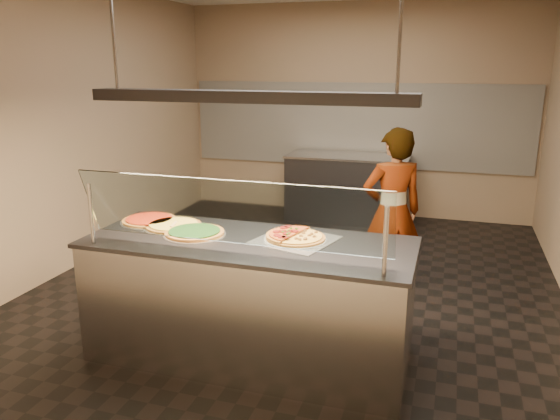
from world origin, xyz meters
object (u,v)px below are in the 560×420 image
(perforated_tray, at_px, (295,239))
(prep_table, at_px, (347,188))
(pizza_cheese, at_px, (174,225))
(sneeze_guard, at_px, (229,213))
(pizza_spatula, at_px, (177,226))
(half_pizza_sausage, at_px, (309,238))
(worker, at_px, (392,212))
(heat_lamp_housing, at_px, (246,97))
(serving_counter, at_px, (249,299))
(half_pizza_pepperoni, at_px, (282,234))
(pizza_tomato, at_px, (150,220))
(pizza_spinach, at_px, (195,232))

(perforated_tray, height_order, prep_table, perforated_tray)
(pizza_cheese, xyz_separation_m, prep_table, (0.66, 3.80, -0.48))
(sneeze_guard, xyz_separation_m, pizza_spatula, (-0.61, 0.42, -0.27))
(half_pizza_sausage, relative_size, worker, 0.29)
(half_pizza_sausage, xyz_separation_m, heat_lamp_housing, (-0.43, -0.11, 0.99))
(serving_counter, distance_m, half_pizza_sausage, 0.66)
(half_pizza_pepperoni, height_order, pizza_cheese, half_pizza_pepperoni)
(sneeze_guard, relative_size, half_pizza_sausage, 4.59)
(pizza_cheese, distance_m, pizza_tomato, 0.27)
(pizza_spinach, distance_m, pizza_cheese, 0.28)
(heat_lamp_housing, bearing_deg, serving_counter, 0.00)
(serving_counter, xyz_separation_m, half_pizza_pepperoni, (0.22, 0.11, 0.50))
(sneeze_guard, distance_m, pizza_spatula, 0.79)
(serving_counter, bearing_deg, perforated_tray, 19.33)
(pizza_cheese, distance_m, heat_lamp_housing, 1.22)
(pizza_tomato, bearing_deg, heat_lamp_housing, -13.03)
(pizza_spatula, relative_size, prep_table, 0.14)
(serving_counter, height_order, pizza_spatula, pizza_spatula)
(half_pizza_pepperoni, bearing_deg, heat_lamp_housing, -152.86)
(pizza_tomato, xyz_separation_m, prep_table, (0.92, 3.73, -0.48))
(sneeze_guard, relative_size, worker, 1.33)
(pizza_spinach, height_order, worker, worker)
(pizza_spatula, distance_m, worker, 2.10)
(half_pizza_sausage, xyz_separation_m, pizza_tomato, (-1.36, 0.10, -0.01))
(pizza_tomato, distance_m, heat_lamp_housing, 1.39)
(perforated_tray, distance_m, pizza_cheese, 1.00)
(half_pizza_pepperoni, distance_m, pizza_tomato, 1.16)
(sneeze_guard, relative_size, heat_lamp_housing, 0.93)
(pizza_tomato, bearing_deg, pizza_spinach, -21.95)
(perforated_tray, bearing_deg, serving_counter, -160.67)
(half_pizza_pepperoni, bearing_deg, perforated_tray, 0.22)
(serving_counter, height_order, heat_lamp_housing, heat_lamp_housing)
(perforated_tray, distance_m, heat_lamp_housing, 1.07)
(perforated_tray, relative_size, prep_table, 0.38)
(pizza_tomato, xyz_separation_m, worker, (1.80, 1.34, -0.14))
(serving_counter, relative_size, prep_table, 1.42)
(half_pizza_pepperoni, relative_size, pizza_cheese, 1.01)
(sneeze_guard, bearing_deg, serving_counter, 90.00)
(half_pizza_sausage, height_order, worker, worker)
(serving_counter, bearing_deg, pizza_cheese, 168.15)
(prep_table, bearing_deg, heat_lamp_housing, -89.69)
(pizza_spinach, relative_size, prep_table, 0.28)
(prep_table, bearing_deg, half_pizza_pepperoni, -86.39)
(half_pizza_sausage, distance_m, pizza_spatula, 1.04)
(sneeze_guard, distance_m, pizza_spinach, 0.63)
(pizza_tomato, bearing_deg, prep_table, 76.18)
(pizza_spinach, xyz_separation_m, prep_table, (0.41, 3.93, -0.48))
(perforated_tray, xyz_separation_m, pizza_spinach, (-0.76, -0.10, 0.01))
(prep_table, bearing_deg, pizza_spatula, -98.69)
(sneeze_guard, relative_size, perforated_tray, 3.37)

